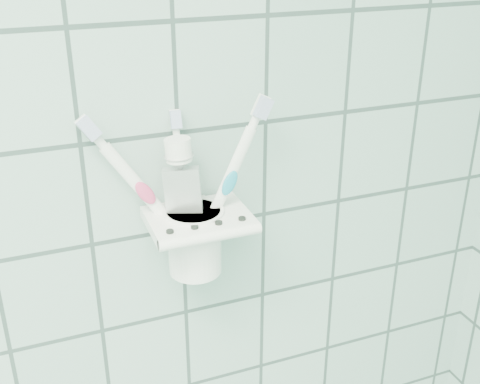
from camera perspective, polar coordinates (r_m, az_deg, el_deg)
The scene contains 6 objects.
holder_bracket at distance 0.67m, azimuth -4.00°, elevation -2.65°, with size 0.11×0.10×0.03m.
cup at distance 0.68m, azimuth -4.35°, elevation -4.35°, with size 0.07×0.07×0.08m.
toothbrush_pink at distance 0.66m, azimuth -3.86°, elevation 1.70°, with size 0.11×0.03×0.21m.
toothbrush_blue at distance 0.66m, azimuth -5.05°, elevation -0.24°, with size 0.01×0.05×0.18m.
toothbrush_orange at distance 0.65m, azimuth -4.99°, elevation 1.01°, with size 0.09×0.02×0.21m.
toothpaste_tube at distance 0.66m, azimuth -4.96°, elevation -0.30°, with size 0.05×0.04×0.16m.
Camera 1 is at (0.48, 0.58, 1.59)m, focal length 45.00 mm.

